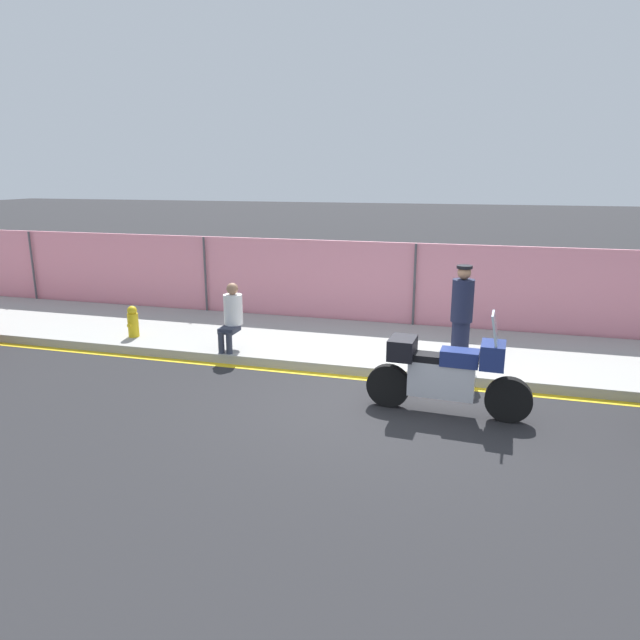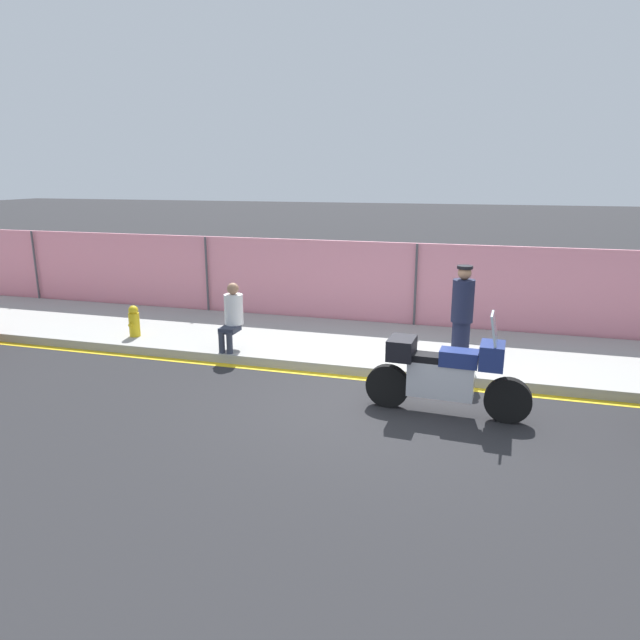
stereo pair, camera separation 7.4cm
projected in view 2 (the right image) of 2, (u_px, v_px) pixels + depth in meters
name	position (u px, v px, depth m)	size (l,w,h in m)	color
ground_plane	(379.00, 403.00, 8.50)	(120.00, 120.00, 0.00)	#262628
sidewalk	(404.00, 348.00, 10.90)	(36.32, 3.08, 0.16)	#9E9E99
curb_paint_stripe	(390.00, 381.00, 9.40)	(36.32, 0.18, 0.01)	gold
storefront_fence	(416.00, 288.00, 12.20)	(34.50, 0.17, 1.91)	pink
motorcycle	(445.00, 373.00, 8.00)	(2.32, 0.58, 1.52)	black
officer_standing	(462.00, 314.00, 9.65)	(0.37, 0.37, 1.68)	#191E38
person_seated_on_curb	(232.00, 313.00, 10.50)	(0.35, 0.63, 1.23)	#2D3342
fire_hydrant	(134.00, 321.00, 11.36)	(0.21, 0.26, 0.63)	gold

